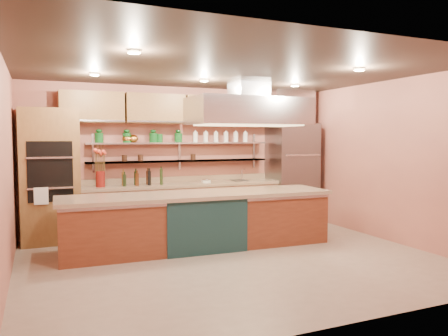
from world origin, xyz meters
name	(u,v)px	position (x,y,z in m)	size (l,w,h in m)	color
floor	(233,260)	(0.00, 0.00, -0.01)	(6.00, 5.00, 0.02)	gray
ceiling	(233,69)	(0.00, 0.00, 2.80)	(6.00, 5.00, 0.02)	black
wall_back	(181,158)	(0.00, 2.50, 1.40)	(6.00, 0.04, 2.80)	#A8604F
wall_front	(343,181)	(0.00, -2.50, 1.40)	(6.00, 0.04, 2.80)	#A8604F
wall_left	(5,172)	(-3.00, 0.00, 1.40)	(0.04, 5.00, 2.80)	#A8604F
wall_right	(391,161)	(3.00, 0.00, 1.40)	(0.04, 5.00, 2.80)	#A8604F
oven_stack	(50,176)	(-2.45, 2.18, 1.15)	(0.95, 0.64, 2.30)	brown
refrigerator	(292,173)	(2.35, 2.14, 1.05)	(0.95, 0.72, 2.10)	slate
back_counter	(184,207)	(-0.05, 2.20, 0.47)	(3.84, 0.64, 0.93)	tan
wall_shelf_lower	(181,161)	(-0.05, 2.37, 1.35)	(3.60, 0.26, 0.03)	#B3B5BA
wall_shelf_upper	(181,143)	(-0.05, 2.37, 1.70)	(3.60, 0.26, 0.03)	#B3B5BA
upper_cabinets	(184,110)	(0.00, 2.32, 2.35)	(4.60, 0.36, 0.55)	brown
range_hood	(249,111)	(0.67, 0.85, 2.25)	(2.00, 1.00, 0.45)	#B3B5BA
ceiling_downlights	(228,73)	(0.00, 0.20, 2.77)	(4.00, 2.80, 0.02)	#FFE5A5
island	(199,220)	(-0.23, 0.85, 0.45)	(4.34, 0.94, 0.91)	brown
flower_vase	(100,179)	(-1.62, 2.15, 1.07)	(0.16, 0.16, 0.29)	maroon
oil_bottle_cluster	(143,178)	(-0.86, 2.15, 1.06)	(0.80, 0.23, 0.26)	black
kitchen_scale	(206,180)	(0.39, 2.15, 0.97)	(0.15, 0.11, 0.08)	silver
bar_faucet	(242,175)	(1.21, 2.25, 1.05)	(0.03, 0.03, 0.23)	silver
copper_kettle	(133,139)	(-0.98, 2.37, 1.79)	(0.19, 0.19, 0.15)	#B16E28
green_canister	(159,138)	(-0.48, 2.37, 1.80)	(0.13, 0.13, 0.16)	#0E4517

